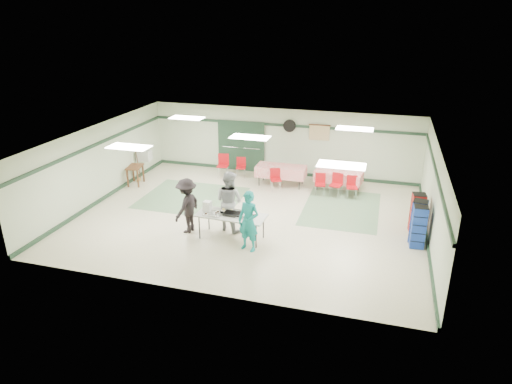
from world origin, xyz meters
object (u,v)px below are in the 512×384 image
(chair_b, at_px, (320,182))
(broom, at_px, (138,164))
(volunteer_grey, at_px, (229,201))
(chair_a, at_px, (337,182))
(chair_loose_a, at_px, (241,165))
(dining_table_b, at_px, (281,171))
(serving_table, at_px, (231,216))
(volunteer_dark, at_px, (187,206))
(dining_table_a, at_px, (338,176))
(office_printer, at_px, (144,155))
(volunteer_teal, at_px, (249,221))
(chair_d, at_px, (275,177))
(crate_stack_red, at_px, (417,213))
(chair_loose_b, at_px, (223,163))
(crate_stack_blue_a, at_px, (418,221))
(printer_table, at_px, (135,169))
(chair_c, at_px, (352,185))
(crate_stack_blue_b, at_px, (419,227))

(chair_b, bearing_deg, broom, 176.76)
(volunteer_grey, relative_size, broom, 1.39)
(chair_a, xyz_separation_m, chair_loose_a, (-3.97, 1.04, -0.04))
(broom, bearing_deg, dining_table_b, 24.23)
(serving_table, height_order, chair_b, chair_b)
(volunteer_dark, bearing_deg, volunteer_grey, 121.97)
(volunteer_grey, relative_size, dining_table_a, 1.04)
(serving_table, distance_m, dining_table_a, 5.45)
(office_printer, bearing_deg, volunteer_teal, -46.37)
(chair_d, height_order, crate_stack_red, crate_stack_red)
(chair_a, relative_size, broom, 0.64)
(serving_table, xyz_separation_m, chair_loose_b, (-2.10, 5.10, -0.14))
(serving_table, xyz_separation_m, volunteer_dark, (-1.42, 0.07, 0.13))
(volunteer_grey, relative_size, chair_loose_a, 2.34)
(chair_b, distance_m, crate_stack_blue_a, 4.39)
(office_printer, bearing_deg, printer_table, -97.79)
(chair_c, height_order, chair_d, chair_d)
(volunteer_grey, bearing_deg, office_printer, -15.16)
(volunteer_dark, bearing_deg, dining_table_b, 168.40)
(chair_loose_b, bearing_deg, crate_stack_blue_b, -38.80)
(crate_stack_blue_a, distance_m, broom, 10.65)
(serving_table, relative_size, dining_table_a, 1.15)
(volunteer_teal, distance_m, crate_stack_blue_a, 4.91)
(volunteer_grey, distance_m, chair_loose_b, 4.91)
(chair_loose_a, height_order, crate_stack_red, crate_stack_red)
(chair_b, bearing_deg, dining_table_a, 36.42)
(chair_loose_a, height_order, broom, broom)
(dining_table_b, bearing_deg, dining_table_a, -0.23)
(broom, bearing_deg, volunteer_dark, -31.51)
(volunteer_dark, height_order, office_printer, volunteer_dark)
(chair_d, xyz_separation_m, crate_stack_blue_b, (4.95, -3.27, 0.12))
(serving_table, xyz_separation_m, crate_stack_blue_b, (5.24, 0.96, -0.09))
(volunteer_grey, bearing_deg, chair_a, -106.55)
(chair_loose_b, bearing_deg, serving_table, -77.02)
(dining_table_a, xyz_separation_m, broom, (-7.71, -1.13, 0.13))
(chair_d, relative_size, chair_loose_a, 1.03)
(volunteer_teal, relative_size, chair_a, 2.03)
(chair_a, distance_m, chair_c, 0.55)
(serving_table, distance_m, volunteer_grey, 0.65)
(dining_table_a, xyz_separation_m, chair_a, (0.00, -0.57, -0.04))
(volunteer_grey, bearing_deg, dining_table_b, -77.35)
(volunteer_dark, bearing_deg, serving_table, 96.35)
(serving_table, relative_size, chair_loose_a, 2.58)
(dining_table_a, height_order, crate_stack_blue_a, crate_stack_blue_a)
(dining_table_a, relative_size, broom, 1.34)
(volunteer_teal, distance_m, volunteer_dark, 2.19)
(dining_table_a, distance_m, chair_loose_b, 4.68)
(serving_table, bearing_deg, crate_stack_red, 23.51)
(serving_table, height_order, dining_table_b, dining_table_b)
(crate_stack_blue_b, bearing_deg, serving_table, -169.62)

